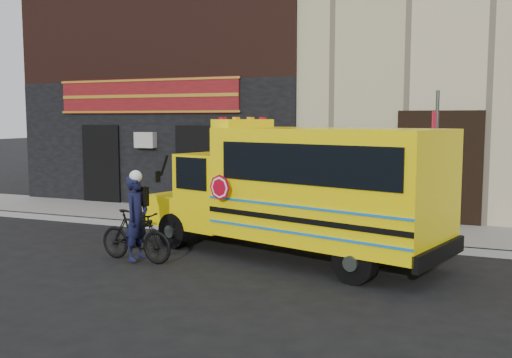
{
  "coord_description": "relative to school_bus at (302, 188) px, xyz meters",
  "views": [
    {
      "loc": [
        5.11,
        -10.35,
        2.94
      ],
      "look_at": [
        0.2,
        1.85,
        1.54
      ],
      "focal_mm": 40.0,
      "sensor_mm": 36.0,
      "label": 1
    }
  ],
  "objects": [
    {
      "name": "school_bus",
      "position": [
        0.0,
        0.0,
        0.0
      ],
      "size": [
        7.22,
        3.99,
        2.92
      ],
      "color": "black",
      "rests_on": "ground"
    },
    {
      "name": "building",
      "position": [
        -1.66,
        9.54,
        4.62
      ],
      "size": [
        20.0,
        10.7,
        12.0
      ],
      "color": "#BAAD8B",
      "rests_on": "sidewalk"
    },
    {
      "name": "bicycle",
      "position": [
        -3.11,
        -1.49,
        -0.98
      ],
      "size": [
        1.82,
        0.68,
        1.07
      ],
      "primitive_type": "imported",
      "rotation": [
        0.0,
        0.0,
        1.47
      ],
      "color": "black",
      "rests_on": "ground"
    },
    {
      "name": "cyclist",
      "position": [
        -3.06,
        -1.51,
        -0.64
      ],
      "size": [
        0.42,
        0.64,
        1.73
      ],
      "primitive_type": "imported",
      "rotation": [
        0.0,
        0.0,
        1.58
      ],
      "color": "black",
      "rests_on": "ground"
    },
    {
      "name": "ground",
      "position": [
        -1.61,
        -0.91,
        -1.51
      ],
      "size": [
        120.0,
        120.0,
        0.0
      ],
      "primitive_type": "plane",
      "color": "black",
      "rests_on": "ground"
    },
    {
      "name": "sign_pole",
      "position": [
        2.51,
        1.63,
        0.42
      ],
      "size": [
        0.13,
        0.3,
        3.54
      ],
      "color": "#3E453F",
      "rests_on": "ground"
    },
    {
      "name": "curb",
      "position": [
        -1.61,
        1.69,
        -1.43
      ],
      "size": [
        40.0,
        0.2,
        0.15
      ],
      "primitive_type": "cube",
      "color": "gray",
      "rests_on": "ground"
    },
    {
      "name": "sidewalk",
      "position": [
        -1.61,
        3.19,
        -1.43
      ],
      "size": [
        40.0,
        3.0,
        0.15
      ],
      "primitive_type": "cube",
      "color": "gray",
      "rests_on": "ground"
    }
  ]
}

